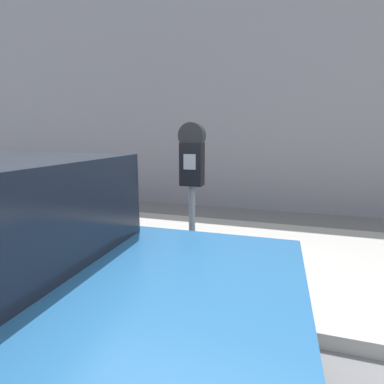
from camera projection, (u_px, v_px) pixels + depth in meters
name	position (u px, v px, depth m)	size (l,w,h in m)	color
sidewalk	(236.00, 256.00, 3.80)	(24.00, 2.80, 0.13)	#9E9B96
building_facade	(262.00, 87.00, 6.07)	(24.00, 0.30, 5.08)	gray
parking_meter	(192.00, 171.00, 2.64)	(0.22, 0.14, 1.56)	slate
fire_hydrant	(15.00, 227.00, 3.56)	(0.23, 0.23, 0.74)	red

